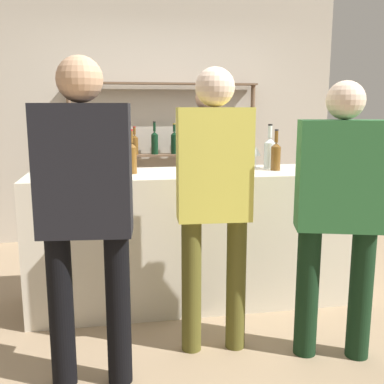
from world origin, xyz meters
The scene contains 14 objects.
ground_plane centered at (0.00, 0.00, 0.00)m, with size 16.00×16.00×0.00m, color #9E8466.
bar_counter centered at (0.00, 0.00, 0.51)m, with size 2.42×0.65×1.02m, color beige.
back_wall centered at (0.00, 1.93, 1.40)m, with size 4.02×0.12×2.80m, color #B2A899.
back_shelf centered at (-0.01, 1.75, 1.16)m, with size 2.10×0.18×1.76m.
counter_bottle_0 centered at (0.65, -0.02, 1.14)m, with size 0.07×0.07×0.31m.
counter_bottle_1 centered at (0.64, 0.09, 1.15)m, with size 0.09×0.09×0.35m.
counter_bottle_2 centered at (-0.93, 0.04, 1.14)m, with size 0.08×0.08×0.31m.
counter_bottle_3 centered at (-0.45, 0.00, 1.14)m, with size 0.08×0.08×0.32m.
wine_glass centered at (0.54, 0.14, 1.15)m, with size 0.08×0.08×0.17m.
ice_bucket centered at (-0.63, 0.11, 1.12)m, with size 0.21×0.21×0.21m.
customer_center centered at (0.00, -0.74, 1.02)m, with size 0.45×0.23×1.72m.
server_behind_counter centered at (0.27, 0.73, 0.98)m, with size 0.53×0.36×1.69m.
customer_left centered at (-0.73, -0.97, 1.02)m, with size 0.49×0.26×1.75m.
customer_right centered at (0.70, -0.94, 0.95)m, with size 0.53×0.34×1.64m.
Camera 1 is at (-0.59, -3.29, 1.50)m, focal length 42.00 mm.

